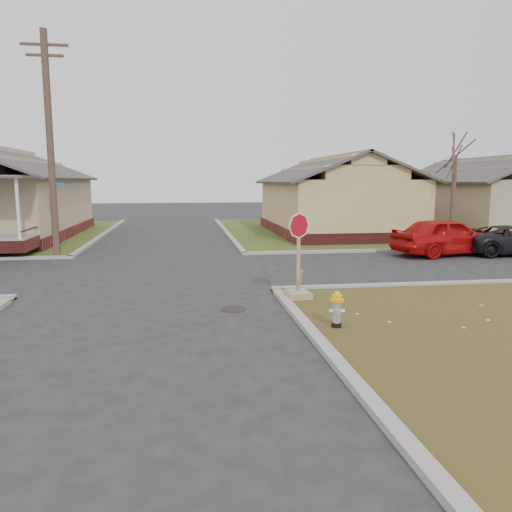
{
  "coord_description": "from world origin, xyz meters",
  "views": [
    {
      "loc": [
        1.02,
        -12.48,
        3.17
      ],
      "look_at": [
        2.99,
        1.0,
        1.1
      ],
      "focal_mm": 35.0,
      "sensor_mm": 36.0,
      "label": 1
    }
  ],
  "objects": [
    {
      "name": "fire_hydrant",
      "position": [
        4.23,
        -2.46,
        0.48
      ],
      "size": [
        0.3,
        0.3,
        0.79
      ],
      "rotation": [
        0.0,
        0.0,
        -0.2
      ],
      "color": "black",
      "rests_on": "ground"
    },
    {
      "name": "utility_pole",
      "position": [
        -4.2,
        8.9,
        4.66
      ],
      "size": [
        1.8,
        0.28,
        9.0
      ],
      "color": "#412E26",
      "rests_on": "ground"
    },
    {
      "name": "stop_sign",
      "position": [
        4.02,
        0.28,
        0.55
      ],
      "size": [
        0.65,
        0.64,
        2.3
      ],
      "rotation": [
        0.0,
        0.0,
        0.08
      ],
      "color": "#A58259",
      "rests_on": "ground"
    },
    {
      "name": "side_house_yellow",
      "position": [
        10.0,
        16.5,
        2.19
      ],
      "size": [
        7.6,
        11.6,
        4.7
      ],
      "color": "maroon",
      "rests_on": "ground"
    },
    {
      "name": "manhole",
      "position": [
        2.2,
        -0.5,
        0.01
      ],
      "size": [
        0.64,
        0.64,
        0.01
      ],
      "primitive_type": "cylinder",
      "color": "black",
      "rests_on": "ground"
    },
    {
      "name": "side_house_tan",
      "position": [
        20.0,
        16.5,
        2.19
      ],
      "size": [
        7.6,
        11.6,
        4.7
      ],
      "color": "maroon",
      "rests_on": "ground"
    },
    {
      "name": "verge_far_right",
      "position": [
        22.0,
        18.0,
        0.03
      ],
      "size": [
        37.0,
        19.0,
        0.05
      ],
      "primitive_type": "cube",
      "color": "#374B1A",
      "rests_on": "ground"
    },
    {
      "name": "tree_mid_right",
      "position": [
        14.0,
        10.2,
        2.15
      ],
      "size": [
        0.22,
        0.22,
        4.2
      ],
      "primitive_type": "cylinder",
      "color": "#412E26",
      "rests_on": "verge_far_right"
    },
    {
      "name": "curbs",
      "position": [
        0.0,
        5.0,
        0.0
      ],
      "size": [
        80.0,
        40.0,
        0.12
      ],
      "primitive_type": null,
      "color": "#A39B93",
      "rests_on": "ground"
    },
    {
      "name": "red_sedan",
      "position": [
        12.09,
        7.24,
        0.81
      ],
      "size": [
        5.01,
        2.75,
        1.61
      ],
      "primitive_type": "imported",
      "rotation": [
        0.0,
        0.0,
        1.76
      ],
      "color": "#BD0D0D",
      "rests_on": "ground"
    },
    {
      "name": "ground",
      "position": [
        0.0,
        0.0,
        0.0
      ],
      "size": [
        120.0,
        120.0,
        0.0
      ],
      "primitive_type": "plane",
      "color": "#252527",
      "rests_on": "ground"
    }
  ]
}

